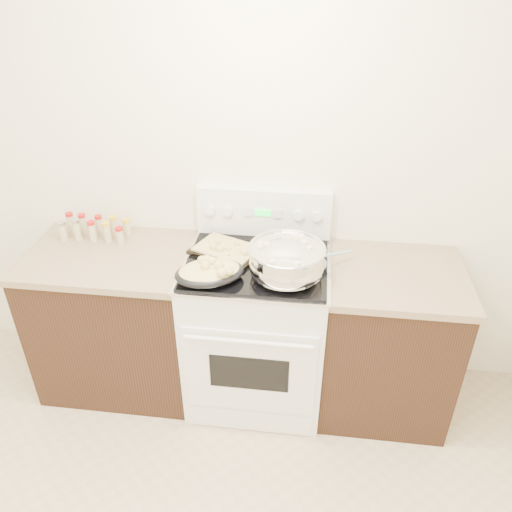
# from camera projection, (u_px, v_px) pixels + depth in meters

# --- Properties ---
(room_shell) EXTENTS (4.10, 3.60, 2.75)m
(room_shell) POSITION_uv_depth(u_px,v_px,m) (17.00, 295.00, 1.08)
(room_shell) COLOR white
(room_shell) RESTS_ON ground
(counter_left) EXTENTS (0.93, 0.67, 0.92)m
(counter_left) POSITION_uv_depth(u_px,v_px,m) (120.00, 318.00, 2.99)
(counter_left) COLOR black
(counter_left) RESTS_ON ground
(counter_right) EXTENTS (0.73, 0.67, 0.92)m
(counter_right) POSITION_uv_depth(u_px,v_px,m) (385.00, 340.00, 2.83)
(counter_right) COLOR black
(counter_right) RESTS_ON ground
(kitchen_range) EXTENTS (0.78, 0.73, 1.22)m
(kitchen_range) POSITION_uv_depth(u_px,v_px,m) (257.00, 326.00, 2.89)
(kitchen_range) COLOR white
(kitchen_range) RESTS_ON ground
(mixing_bowl) EXTENTS (0.42, 0.42, 0.23)m
(mixing_bowl) POSITION_uv_depth(u_px,v_px,m) (287.00, 262.00, 2.46)
(mixing_bowl) COLOR silver
(mixing_bowl) RESTS_ON kitchen_range
(roasting_pan) EXTENTS (0.42, 0.36, 0.11)m
(roasting_pan) POSITION_uv_depth(u_px,v_px,m) (210.00, 272.00, 2.46)
(roasting_pan) COLOR black
(roasting_pan) RESTS_ON kitchen_range
(baking_sheet) EXTENTS (0.43, 0.37, 0.06)m
(baking_sheet) POSITION_uv_depth(u_px,v_px,m) (227.00, 250.00, 2.70)
(baking_sheet) COLOR black
(baking_sheet) RESTS_ON kitchen_range
(wooden_spoon) EXTENTS (0.14, 0.25, 0.04)m
(wooden_spoon) POSITION_uv_depth(u_px,v_px,m) (234.00, 255.00, 2.67)
(wooden_spoon) COLOR #9F6F49
(wooden_spoon) RESTS_ON kitchen_range
(blue_ladle) EXTENTS (0.21, 0.19, 0.09)m
(blue_ladle) POSITION_uv_depth(u_px,v_px,m) (322.00, 262.00, 2.57)
(blue_ladle) COLOR #86B7C8
(blue_ladle) RESTS_ON kitchen_range
(spice_jars) EXTENTS (0.39, 0.15, 0.13)m
(spice_jars) POSITION_uv_depth(u_px,v_px,m) (94.00, 228.00, 2.87)
(spice_jars) COLOR #BFB28C
(spice_jars) RESTS_ON counter_left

